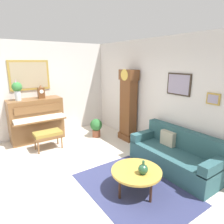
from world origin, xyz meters
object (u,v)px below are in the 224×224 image
piano (36,119)px  coffee_table (136,172)px  potted_plant (96,127)px  couch (175,155)px  mantel_clock (41,92)px  green_jug (143,169)px  piano_bench (48,134)px  flower_vase (17,89)px  grandfather_clock (128,107)px

piano → coffee_table: size_ratio=1.64×
piano → potted_plant: size_ratio=2.57×
couch → coffee_table: size_ratio=2.16×
couch → mantel_clock: size_ratio=5.00×
piano → mantel_clock: size_ratio=3.79×
coffee_table → mantel_clock: (-3.44, -0.59, 1.00)m
piano → green_jug: bearing=12.7°
piano_bench → couch: (2.51, 1.92, -0.09)m
flower_vase → potted_plant: flower_vase is taller
coffee_table → potted_plant: potted_plant is taller
piano → couch: bearing=30.5°
green_jug → coffee_table: bearing=-174.2°
flower_vase → couch: bearing=35.5°
mantel_clock → potted_plant: bearing=59.2°
piano_bench → flower_vase: bearing=-150.8°
piano_bench → potted_plant: 1.47m
flower_vase → potted_plant: bearing=67.8°
coffee_table → piano_bench: bearing=-164.2°
flower_vase → piano: bearing=90.3°
grandfather_clock → green_jug: (2.10, -1.38, -0.47)m
coffee_table → green_jug: green_jug is taller
grandfather_clock → flower_vase: grandfather_clock is taller
couch → potted_plant: couch is taller
piano → grandfather_clock: size_ratio=0.71×
coffee_table → mantel_clock: size_ratio=2.32×
coffee_table → flower_vase: bearing=-160.7°
couch → flower_vase: flower_vase is taller
grandfather_clock → green_jug: bearing=-33.2°
potted_plant → mantel_clock: bearing=-120.8°
flower_vase → grandfather_clock: bearing=60.2°
piano → piano_bench: 0.86m
piano_bench → piano: bearing=-176.3°
mantel_clock → green_jug: 3.74m
piano_bench → mantel_clock: bearing=170.1°
piano_bench → coffee_table: bearing=15.8°
piano → piano_bench: bearing=3.7°
coffee_table → green_jug: size_ratio=3.67×
green_jug → piano_bench: bearing=-164.7°
grandfather_clock → piano: bearing=-124.2°
grandfather_clock → flower_vase: bearing=-119.8°
couch → grandfather_clock: bearing=173.6°
coffee_table → mantel_clock: mantel_clock is taller
piano → mantel_clock: mantel_clock is taller
mantel_clock → flower_vase: (-0.00, -0.61, 0.14)m
mantel_clock → couch: bearing=27.9°
piano → potted_plant: (0.79, 1.52, -0.29)m
piano_bench → green_jug: 2.85m
couch → green_jug: 1.20m
coffee_table → potted_plant: (-2.65, 0.73, -0.06)m
piano → green_jug: (3.59, 0.81, -0.12)m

